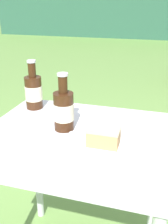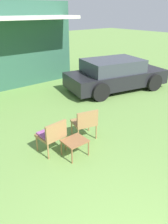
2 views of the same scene
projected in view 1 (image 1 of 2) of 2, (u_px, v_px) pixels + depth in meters
name	position (u px, v px, depth m)	size (l,w,h in m)	color
patio_table	(77.00, 155.00, 1.05)	(0.73, 0.61, 0.75)	silver
cake_on_plate	(100.00, 140.00, 0.91)	(0.21, 0.21, 0.07)	white
cola_bottle_near	(64.00, 110.00, 1.02)	(0.08, 0.08, 0.23)	#381E0F
cola_bottle_far	(34.00, 91.00, 1.22)	(0.08, 0.08, 0.23)	#381E0F
fork	(79.00, 142.00, 0.94)	(0.19, 0.02, 0.01)	silver
loose_bottle_cap	(73.00, 134.00, 1.00)	(0.03, 0.03, 0.01)	silver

